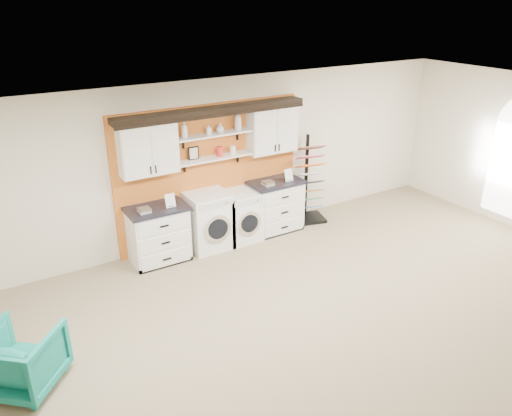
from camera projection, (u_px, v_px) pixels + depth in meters
floor at (363, 365)px, 5.93m from camera, size 10.00×10.00×0.00m
ceiling at (387, 135)px, 4.81m from camera, size 10.00×10.00×0.00m
wall_back at (209, 162)px, 8.51m from camera, size 10.00×0.00×10.00m
accent_panel at (211, 174)px, 8.56m from camera, size 3.40×0.07×2.40m
upper_cabinet_left at (148, 148)px, 7.62m from camera, size 0.90×0.35×0.84m
upper_cabinet_right at (272, 129)px, 8.69m from camera, size 0.90×0.35×0.84m
shelf_lower at (214, 158)px, 8.30m from camera, size 1.32×0.28×0.03m
shelf_upper at (213, 134)px, 8.14m from camera, size 1.32×0.28×0.03m
crown_molding at (212, 110)px, 7.99m from camera, size 3.30×0.41×0.13m
picture_frame at (194, 153)px, 8.12m from camera, size 0.18×0.02×0.22m
canister_red at (219, 152)px, 8.31m from camera, size 0.11×0.11×0.16m
canister_cream at (233, 150)px, 8.43m from camera, size 0.10×0.10×0.14m
base_cabinet_left at (158, 234)px, 8.06m from camera, size 0.96×0.66×0.94m
base_cabinet_right at (275, 205)px, 9.13m from camera, size 0.97×0.66×0.95m
washer at (209, 221)px, 8.48m from camera, size 0.71×0.71×0.99m
dryer at (240, 216)px, 8.78m from camera, size 0.64×0.71×0.89m
sample_rack at (308, 194)px, 9.51m from camera, size 0.71×0.64×1.65m
armchair at (21, 359)px, 5.49m from camera, size 1.10×1.10×0.72m
soap_bottle_a at (184, 130)px, 7.84m from camera, size 0.14×0.14×0.27m
soap_bottle_b at (209, 129)px, 8.06m from camera, size 0.08×0.09×0.17m
soap_bottle_c at (220, 128)px, 8.16m from camera, size 0.14×0.14×0.16m
soap_bottle_d at (238, 121)px, 8.29m from camera, size 0.15×0.16×0.32m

